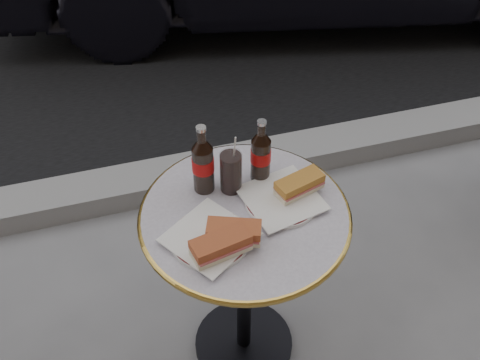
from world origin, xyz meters
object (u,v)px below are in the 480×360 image
object	(u,v)px
plate_left	(210,239)
cola_bottle_right	(261,150)
bistro_table	(244,288)
cola_glass	(231,172)
plate_right	(281,200)
cola_bottle_left	(203,159)

from	to	relation	value
plate_left	cola_bottle_right	bearing A→B (deg)	43.85
bistro_table	cola_glass	xyz separation A→B (m)	(-0.01, 0.11, 0.44)
plate_right	cola_bottle_left	size ratio (longest dim) A/B	0.93
bistro_table	cola_bottle_right	xyz separation A→B (m)	(0.09, 0.13, 0.48)
plate_right	bistro_table	bearing A→B (deg)	-172.45
bistro_table	cola_bottle_right	distance (m)	0.50
cola_bottle_left	cola_bottle_right	distance (m)	0.17
plate_right	cola_bottle_right	xyz separation A→B (m)	(-0.03, 0.11, 0.11)
plate_left	bistro_table	bearing A→B (deg)	30.16
plate_left	cola_glass	size ratio (longest dim) A/B	1.61
plate_left	cola_bottle_left	xyz separation A→B (m)	(0.03, 0.20, 0.11)
plate_right	cola_bottle_right	bearing A→B (deg)	104.88
cola_bottle_right	plate_right	bearing A→B (deg)	-75.12
bistro_table	cola_bottle_left	size ratio (longest dim) A/B	3.09
plate_right	cola_bottle_left	world-z (taller)	cola_bottle_left
bistro_table	plate_left	xyz separation A→B (m)	(-0.12, -0.07, 0.37)
cola_bottle_left	cola_glass	bearing A→B (deg)	-17.55
cola_bottle_left	cola_bottle_right	bearing A→B (deg)	-1.24
cola_glass	plate_right	bearing A→B (deg)	-36.07
plate_right	cola_bottle_right	distance (m)	0.16
cola_bottle_left	cola_glass	size ratio (longest dim) A/B	1.72
bistro_table	cola_bottle_right	size ratio (longest dim) A/B	3.29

